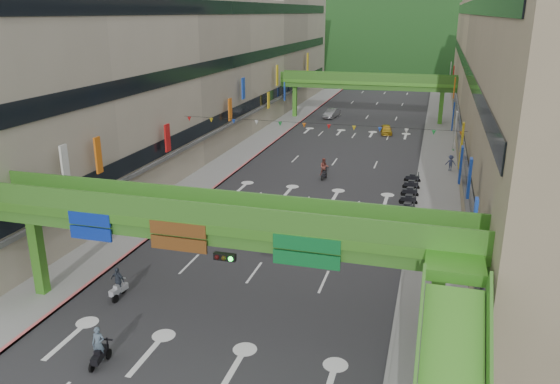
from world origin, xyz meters
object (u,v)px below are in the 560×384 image
at_px(scooter_rider_mid, 324,168).
at_px(car_yellow, 386,130).
at_px(pedestrian_red, 423,231).
at_px(car_silver, 332,113).
at_px(overpass_near, 228,238).
at_px(scooter_rider_near, 99,348).

relative_size(scooter_rider_mid, car_yellow, 0.58).
relative_size(scooter_rider_mid, pedestrian_red, 1.41).
bearing_deg(car_silver, overpass_near, -74.70).
xyz_separation_m(scooter_rider_near, car_yellow, (7.97, 55.18, -0.29)).
bearing_deg(scooter_rider_mid, scooter_rider_near, -97.14).
relative_size(overpass_near, car_silver, 6.68).
distance_m(scooter_rider_mid, car_yellow, 23.19).
height_order(scooter_rider_mid, pedestrian_red, scooter_rider_mid).
xyz_separation_m(scooter_rider_near, car_silver, (-1.38, 64.91, -0.23)).
distance_m(overpass_near, car_yellow, 51.10).
relative_size(scooter_rider_near, pedestrian_red, 1.33).
relative_size(car_silver, car_yellow, 1.15).
distance_m(car_yellow, pedestrian_red, 36.46).
distance_m(overpass_near, car_silver, 61.01).
distance_m(overpass_near, pedestrian_red, 18.02).
bearing_deg(pedestrian_red, car_yellow, 110.08).
height_order(overpass_near, car_silver, overpass_near).
distance_m(overpass_near, scooter_rider_mid, 28.26).
bearing_deg(scooter_rider_near, car_yellow, 81.78).
height_order(scooter_rider_near, scooter_rider_mid, scooter_rider_mid).
height_order(car_silver, car_yellow, car_silver).
bearing_deg(scooter_rider_near, scooter_rider_mid, 82.86).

